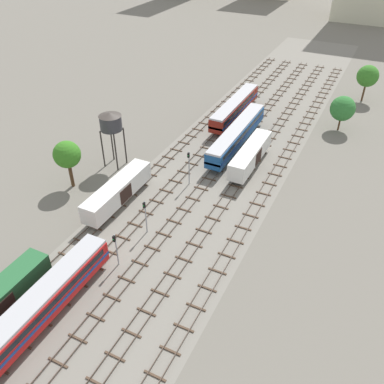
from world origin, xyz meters
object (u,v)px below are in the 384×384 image
object	(u,v)px
passenger_coach_centre_left_far	(237,134)
diesel_railcar_left_farther	(235,107)
passenger_coach_left_near	(33,312)
signal_post_near	(189,164)
signal_post_mid	(116,246)
freight_boxcar_centre_midfar	(250,155)
water_tower	(111,122)
freight_boxcar_far_left_mid	(118,191)
signal_post_nearest	(145,213)

from	to	relation	value
passenger_coach_centre_left_far	diesel_railcar_left_farther	xyz separation A→B (m)	(-4.61, 10.82, -0.02)
passenger_coach_left_near	diesel_railcar_left_farther	world-z (taller)	same
signal_post_near	signal_post_mid	xyz separation A→B (m)	(0.00, -19.66, -0.59)
freight_boxcar_centre_midfar	passenger_coach_left_near	bearing A→B (deg)	-102.92
freight_boxcar_centre_midfar	water_tower	size ratio (longest dim) A/B	1.46
water_tower	signal_post_near	world-z (taller)	water_tower
freight_boxcar_far_left_mid	passenger_coach_centre_left_far	distance (m)	25.83
freight_boxcar_far_left_mid	signal_post_near	xyz separation A→B (m)	(6.91, 9.34, 1.27)
signal_post_nearest	signal_post_mid	size ratio (longest dim) A/B	1.07
passenger_coach_left_near	signal_post_nearest	world-z (taller)	signal_post_nearest
water_tower	freight_boxcar_far_left_mid	bearing A→B (deg)	-52.57
freight_boxcar_centre_midfar	signal_post_near	xyz separation A→B (m)	(-6.92, -9.09, 1.27)
passenger_coach_left_near	freight_boxcar_centre_midfar	world-z (taller)	passenger_coach_left_near
signal_post_near	water_tower	bearing A→B (deg)	-179.12
passenger_coach_left_near	signal_post_near	bearing A→B (deg)	85.77
passenger_coach_left_near	freight_boxcar_far_left_mid	bearing A→B (deg)	101.92
freight_boxcar_centre_midfar	signal_post_near	bearing A→B (deg)	-127.29
passenger_coach_centre_left_far	signal_post_mid	bearing A→B (deg)	-93.83
freight_boxcar_far_left_mid	diesel_railcar_left_farther	size ratio (longest dim) A/B	0.68
freight_boxcar_centre_midfar	passenger_coach_centre_left_far	distance (m)	7.35
passenger_coach_left_near	signal_post_mid	xyz separation A→B (m)	(2.30, 11.47, 0.51)
signal_post_nearest	signal_post_mid	world-z (taller)	signal_post_nearest
signal_post_nearest	water_tower	bearing A→B (deg)	137.63
passenger_coach_centre_left_far	signal_post_nearest	world-z (taller)	signal_post_nearest
passenger_coach_centre_left_far	signal_post_mid	size ratio (longest dim) A/B	4.51
passenger_coach_left_near	water_tower	xyz separation A→B (m)	(-11.58, 30.92, 5.33)
freight_boxcar_far_left_mid	water_tower	world-z (taller)	water_tower
diesel_railcar_left_farther	signal_post_near	size ratio (longest dim) A/B	3.47
signal_post_mid	signal_post_near	bearing A→B (deg)	90.00
water_tower	signal_post_nearest	world-z (taller)	water_tower
freight_boxcar_far_left_mid	water_tower	bearing A→B (deg)	127.43
freight_boxcar_centre_midfar	passenger_coach_centre_left_far	size ratio (longest dim) A/B	0.64
freight_boxcar_centre_midfar	diesel_railcar_left_farther	size ratio (longest dim) A/B	0.68
passenger_coach_left_near	signal_post_near	distance (m)	31.24
passenger_coach_centre_left_far	signal_post_nearest	xyz separation A→B (m)	(-2.30, -27.68, 0.71)
freight_boxcar_far_left_mid	signal_post_nearest	xyz separation A→B (m)	(6.91, -3.55, 0.87)
freight_boxcar_far_left_mid	freight_boxcar_centre_midfar	distance (m)	23.03
freight_boxcar_far_left_mid	signal_post_mid	bearing A→B (deg)	-56.23
freight_boxcar_far_left_mid	diesel_railcar_left_farther	xyz separation A→B (m)	(4.60, 34.96, 0.15)
water_tower	signal_post_mid	size ratio (longest dim) A/B	1.96
signal_post_near	signal_post_nearest	bearing A→B (deg)	-90.00
passenger_coach_centre_left_far	signal_post_nearest	distance (m)	27.79
passenger_coach_left_near	water_tower	bearing A→B (deg)	110.54
diesel_railcar_left_farther	freight_boxcar_centre_midfar	bearing A→B (deg)	-60.85
freight_boxcar_far_left_mid	signal_post_nearest	bearing A→B (deg)	-27.18
freight_boxcar_far_left_mid	signal_post_nearest	world-z (taller)	signal_post_nearest
signal_post_nearest	signal_post_near	world-z (taller)	signal_post_near
signal_post_near	freight_boxcar_centre_midfar	bearing A→B (deg)	52.71
freight_boxcar_far_left_mid	passenger_coach_centre_left_far	world-z (taller)	passenger_coach_centre_left_far
passenger_coach_centre_left_far	signal_post_nearest	size ratio (longest dim) A/B	4.22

